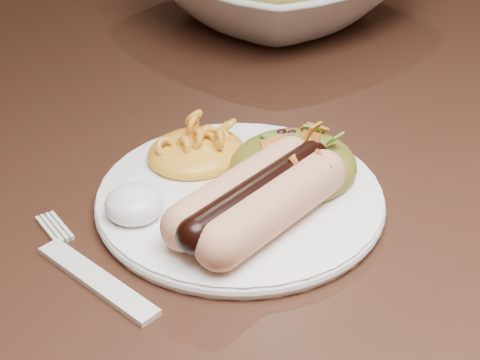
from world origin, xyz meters
TOP-DOWN VIEW (x-y plane):
  - table at (0.00, 0.00)m, footprint 1.60×0.90m
  - plate at (-0.01, -0.15)m, footprint 0.26×0.26m
  - hotdog at (-0.02, -0.18)m, footprint 0.12×0.09m
  - mac_and_cheese at (-0.01, -0.10)m, footprint 0.09×0.08m
  - sour_cream at (-0.08, -0.13)m, footprint 0.05×0.05m
  - taco_salad at (0.03, -0.15)m, footprint 0.09×0.09m
  - fork at (-0.13, -0.17)m, footprint 0.04×0.13m

SIDE VIEW (x-z plane):
  - table at x=0.00m, z-range 0.28..1.03m
  - fork at x=-0.13m, z-range 0.75..0.75m
  - plate at x=-0.01m, z-range 0.75..0.76m
  - sour_cream at x=-0.08m, z-range 0.76..0.78m
  - mac_and_cheese at x=-0.01m, z-range 0.76..0.79m
  - taco_salad at x=0.03m, z-range 0.76..0.80m
  - hotdog at x=-0.02m, z-range 0.76..0.79m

